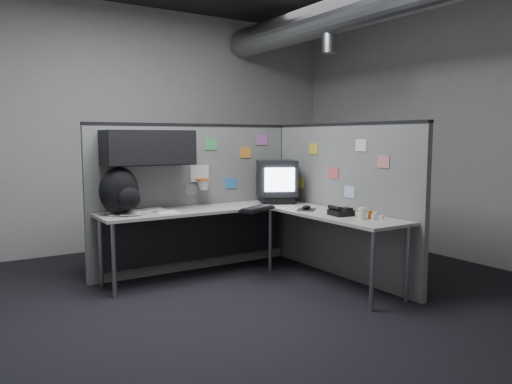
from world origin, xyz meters
TOP-DOWN VIEW (x-y plane):
  - room at (0.56, 0.00)m, footprint 5.62×5.62m
  - partition_back at (-0.25, 1.23)m, footprint 2.44×0.42m
  - partition_right at (1.10, 0.22)m, footprint 0.07×2.23m
  - desk at (0.15, 0.70)m, footprint 2.31×2.11m
  - monitor at (0.78, 0.95)m, footprint 0.57×0.57m
  - keyboard at (0.24, 0.53)m, footprint 0.48×0.35m
  - mouse at (0.70, 0.30)m, footprint 0.28×0.28m
  - phone at (0.75, -0.17)m, footprint 0.21×0.23m
  - bottles at (0.86, -0.50)m, footprint 0.12×0.16m
  - cup at (0.76, -0.45)m, footprint 0.09×0.09m
  - papers at (-0.80, 1.05)m, footprint 0.71×0.52m
  - backpack at (-1.03, 1.01)m, footprint 0.38×0.35m

SIDE VIEW (x-z plane):
  - desk at x=0.15m, z-range 0.25..0.98m
  - papers at x=-0.80m, z-range 0.73..0.74m
  - mouse at x=0.70m, z-range 0.72..0.77m
  - keyboard at x=0.24m, z-range 0.73..0.77m
  - bottles at x=0.86m, z-range 0.72..0.80m
  - phone at x=0.75m, z-range 0.72..0.81m
  - cup at x=0.76m, z-range 0.73..0.84m
  - partition_right at x=1.10m, z-range 0.00..1.63m
  - backpack at x=-1.03m, z-range 0.72..1.19m
  - monitor at x=0.78m, z-range 0.74..1.22m
  - partition_back at x=-0.25m, z-range 0.18..1.81m
  - room at x=0.56m, z-range 0.49..3.71m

